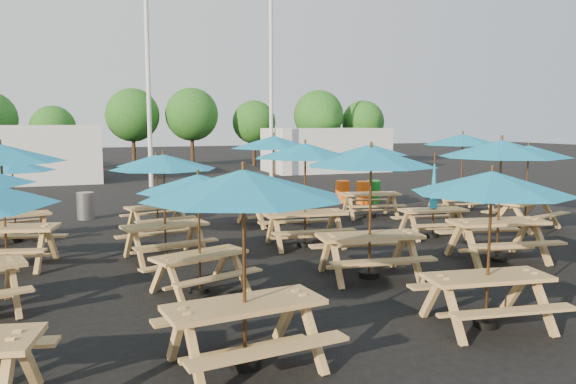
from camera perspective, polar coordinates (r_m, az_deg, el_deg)
name	(u,v)px	position (r m, az deg, el deg)	size (l,w,h in m)	color
ground	(310,245)	(13.44, 2.26, -5.39)	(120.00, 120.00, 0.00)	black
picnic_unit_2	(1,159)	(12.38, -27.13, 3.00)	(3.01, 3.01, 2.50)	tan
picnic_unit_3	(12,169)	(15.13, -26.21, 2.11)	(2.41, 2.41, 2.04)	tan
picnic_unit_4	(244,194)	(6.42, -4.54, -0.15)	(2.62, 2.62, 2.38)	tan
picnic_unit_5	(198,189)	(9.49, -9.10, 0.35)	(2.60, 2.60, 2.05)	tan
picnic_unit_6	(164,167)	(12.07, -12.53, 2.52)	(2.64, 2.64, 2.26)	tan
picnic_unit_7	(156,164)	(15.30, -13.26, 2.80)	(2.48, 2.48, 2.07)	tan
picnic_unit_8	(492,190)	(8.26, 19.97, 0.21)	(2.51, 2.51, 2.24)	tan
picnic_unit_9	(371,163)	(10.42, 8.43, 2.93)	(2.74, 2.74, 2.46)	tan
picnic_unit_10	(305,156)	(13.00, 1.76, 3.73)	(2.62, 2.62, 2.45)	tan
picnic_unit_11	(274,146)	(16.07, -1.48, 4.67)	(3.12, 3.12, 2.55)	tan
picnic_unit_13	(501,154)	(12.42, 20.84, 3.59)	(2.91, 2.91, 2.56)	tan
picnic_unit_14	(433,203)	(14.69, 14.56, -1.05)	(1.86, 1.68, 2.15)	tan
picnic_unit_15	(371,153)	(17.31, 8.43, 3.95)	(2.66, 2.66, 2.27)	tan
picnic_unit_18	(528,155)	(16.60, 23.22, 3.45)	(2.83, 2.83, 2.31)	tan
picnic_unit_19	(463,143)	(19.12, 17.33, 4.75)	(2.81, 2.81, 2.56)	tan
waste_bin_0	(86,206)	(18.00, -19.87, -1.33)	(0.51, 0.51, 0.82)	gray
waste_bin_1	(223,198)	(18.81, -6.62, -0.62)	(0.51, 0.51, 0.82)	#EC570D
waste_bin_2	(342,192)	(20.52, 5.55, 0.02)	(0.51, 0.51, 0.82)	#EC570D
waste_bin_3	(363,193)	(20.37, 7.65, -0.06)	(0.51, 0.51, 0.82)	#EC570D
waste_bin_4	(373,191)	(20.79, 8.68, 0.07)	(0.51, 0.51, 0.82)	#167E20
mast_0	(147,53)	(26.47, -14.09, 13.54)	(0.20, 0.20, 12.00)	silver
mast_1	(271,63)	(29.86, -1.74, 12.96)	(0.20, 0.20, 12.00)	silver
event_tent_0	(14,154)	(30.28, -26.08, 3.46)	(8.00, 4.00, 2.80)	silver
event_tent_1	(325,150)	(34.19, 3.83, 4.30)	(7.00, 4.00, 2.60)	silver
tree_2	(53,128)	(35.78, -22.76, 6.02)	(2.59, 2.59, 3.93)	#382314
tree_3	(133,115)	(36.97, -15.50, 7.53)	(3.36, 3.36, 5.09)	#382314
tree_4	(192,115)	(37.03, -9.76, 7.76)	(3.41, 3.41, 5.17)	#382314
tree_5	(254,122)	(38.48, -3.48, 7.09)	(2.94, 2.94, 4.45)	#382314
tree_6	(319,115)	(38.21, 3.12, 7.78)	(3.38, 3.38, 5.13)	#382314
tree_7	(363,122)	(39.72, 7.62, 7.07)	(2.95, 2.95, 4.48)	#382314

